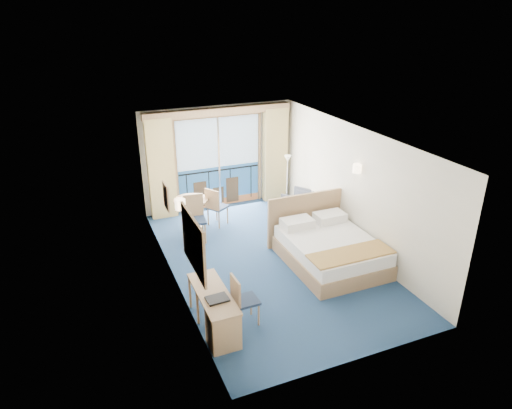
# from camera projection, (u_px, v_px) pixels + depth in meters

# --- Properties ---
(floor) EXTENTS (6.50, 6.50, 0.00)m
(floor) POSITION_uv_depth(u_px,v_px,m) (268.00, 260.00, 9.70)
(floor) COLOR navy
(floor) RESTS_ON ground
(room_walls) EXTENTS (4.04, 6.54, 2.72)m
(room_walls) POSITION_uv_depth(u_px,v_px,m) (269.00, 182.00, 8.99)
(room_walls) COLOR white
(room_walls) RESTS_ON ground
(balcony_door) EXTENTS (2.36, 0.03, 2.52)m
(balcony_door) POSITION_uv_depth(u_px,v_px,m) (219.00, 165.00, 11.97)
(balcony_door) COLOR navy
(balcony_door) RESTS_ON room_walls
(curtain_left) EXTENTS (0.65, 0.22, 2.55)m
(curtain_left) POSITION_uv_depth(u_px,v_px,m) (161.00, 169.00, 11.25)
(curtain_left) COLOR tan
(curtain_left) RESTS_ON room_walls
(curtain_right) EXTENTS (0.65, 0.22, 2.55)m
(curtain_right) POSITION_uv_depth(u_px,v_px,m) (275.00, 155.00, 12.34)
(curtain_right) COLOR tan
(curtain_right) RESTS_ON room_walls
(pelmet) EXTENTS (3.80, 0.25, 0.18)m
(pelmet) POSITION_uv_depth(u_px,v_px,m) (219.00, 111.00, 11.31)
(pelmet) COLOR tan
(pelmet) RESTS_ON room_walls
(mirror) EXTENTS (0.05, 1.25, 0.95)m
(mirror) POSITION_uv_depth(u_px,v_px,m) (194.00, 243.00, 7.12)
(mirror) COLOR tan
(mirror) RESTS_ON room_walls
(wall_print) EXTENTS (0.04, 0.42, 0.52)m
(wall_print) POSITION_uv_depth(u_px,v_px,m) (166.00, 197.00, 8.75)
(wall_print) COLOR tan
(wall_print) RESTS_ON room_walls
(sconce_left) EXTENTS (0.18, 0.18, 0.18)m
(sconce_left) POSITION_uv_depth(u_px,v_px,m) (180.00, 204.00, 7.77)
(sconce_left) COLOR #FFE0B2
(sconce_left) RESTS_ON room_walls
(sconce_right) EXTENTS (0.18, 0.18, 0.18)m
(sconce_right) POSITION_uv_depth(u_px,v_px,m) (357.00, 168.00, 9.52)
(sconce_right) COLOR #FFE0B2
(sconce_right) RESTS_ON room_walls
(bed) EXTENTS (1.87, 2.22, 1.17)m
(bed) POSITION_uv_depth(u_px,v_px,m) (329.00, 248.00, 9.50)
(bed) COLOR tan
(bed) RESTS_ON ground
(nightstand) EXTENTS (0.46, 0.44, 0.60)m
(nightstand) POSITION_uv_depth(u_px,v_px,m) (318.00, 216.00, 11.02)
(nightstand) COLOR tan
(nightstand) RESTS_ON ground
(phone) EXTENTS (0.18, 0.14, 0.08)m
(phone) POSITION_uv_depth(u_px,v_px,m) (317.00, 203.00, 10.90)
(phone) COLOR white
(phone) RESTS_ON nightstand
(armchair) EXTENTS (1.01, 1.02, 0.67)m
(armchair) POSITION_uv_depth(u_px,v_px,m) (300.00, 204.00, 11.63)
(armchair) COLOR #454B54
(armchair) RESTS_ON ground
(floor_lamp) EXTENTS (0.20, 0.20, 1.45)m
(floor_lamp) POSITION_uv_depth(u_px,v_px,m) (287.00, 168.00, 11.84)
(floor_lamp) COLOR silver
(floor_lamp) RESTS_ON ground
(desk) EXTENTS (0.50, 1.44, 0.68)m
(desk) POSITION_uv_depth(u_px,v_px,m) (221.00, 322.00, 7.20)
(desk) COLOR tan
(desk) RESTS_ON ground
(desk_chair) EXTENTS (0.41, 0.40, 0.92)m
(desk_chair) POSITION_uv_depth(u_px,v_px,m) (242.00, 298.00, 7.55)
(desk_chair) COLOR #1E2C46
(desk_chair) RESTS_ON ground
(folder) EXTENTS (0.36, 0.28, 0.03)m
(folder) POSITION_uv_depth(u_px,v_px,m) (217.00, 299.00, 7.22)
(folder) COLOR black
(folder) RESTS_ON desk
(desk_lamp) EXTENTS (0.12, 0.12, 0.44)m
(desk_lamp) POSITION_uv_depth(u_px,v_px,m) (201.00, 261.00, 7.70)
(desk_lamp) COLOR silver
(desk_lamp) RESTS_ON desk
(round_table) EXTENTS (0.83, 0.83, 0.75)m
(round_table) POSITION_uv_depth(u_px,v_px,m) (191.00, 206.00, 10.91)
(round_table) COLOR tan
(round_table) RESTS_ON ground
(table_chair_a) EXTENTS (0.59, 0.59, 0.98)m
(table_chair_a) POSITION_uv_depth(u_px,v_px,m) (215.00, 205.00, 11.03)
(table_chair_a) COLOR #1E2C46
(table_chair_a) RESTS_ON ground
(table_chair_b) EXTENTS (0.51, 0.52, 1.07)m
(table_chair_b) POSITION_uv_depth(u_px,v_px,m) (195.00, 215.00, 10.35)
(table_chair_b) COLOR #1E2C46
(table_chair_b) RESTS_ON ground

